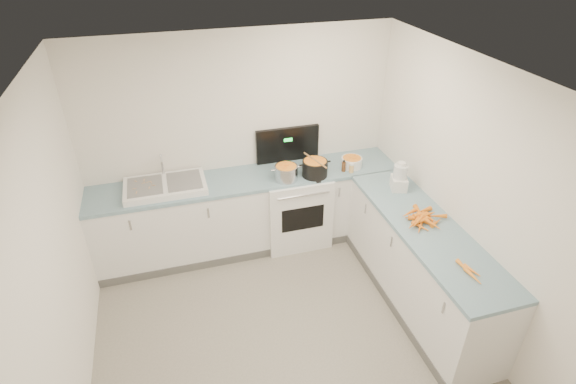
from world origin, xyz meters
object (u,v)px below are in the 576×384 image
object	(u,v)px
stove	(294,205)
steel_pot	(286,174)
extract_bottle	(344,167)
sink	(165,186)
mixing_bowl	(352,162)
food_processor	(400,178)
black_pot	(315,169)
spice_jar	(351,168)

from	to	relation	value
stove	steel_pot	bearing A→B (deg)	-133.54
stove	extract_bottle	world-z (taller)	stove
sink	steel_pot	world-z (taller)	sink
mixing_bowl	extract_bottle	world-z (taller)	extract_bottle
food_processor	black_pot	bearing A→B (deg)	145.43
mixing_bowl	food_processor	distance (m)	0.68
steel_pot	food_processor	bearing A→B (deg)	-25.76
sink	food_processor	xyz separation A→B (m)	(2.41, -0.70, 0.10)
extract_bottle	spice_jar	world-z (taller)	extract_bottle
steel_pot	mixing_bowl	world-z (taller)	steel_pot
stove	spice_jar	xyz separation A→B (m)	(0.62, -0.20, 0.51)
black_pot	extract_bottle	world-z (taller)	black_pot
sink	extract_bottle	bearing A→B (deg)	-4.82
black_pot	food_processor	world-z (taller)	food_processor
steel_pot	sink	bearing A→B (deg)	172.66
sink	food_processor	world-z (taller)	food_processor
black_pot	spice_jar	distance (m)	0.43
mixing_bowl	extract_bottle	distance (m)	0.15
spice_jar	food_processor	distance (m)	0.60
mixing_bowl	sink	bearing A→B (deg)	177.61
sink	steel_pot	bearing A→B (deg)	-7.34
black_pot	food_processor	bearing A→B (deg)	-34.57
stove	food_processor	size ratio (longest dim) A/B	4.23
stove	sink	size ratio (longest dim) A/B	1.58
sink	food_processor	size ratio (longest dim) A/B	2.67
mixing_bowl	spice_jar	bearing A→B (deg)	-114.13
extract_bottle	food_processor	distance (m)	0.68
sink	black_pot	bearing A→B (deg)	-5.96
extract_bottle	food_processor	size ratio (longest dim) A/B	0.36
stove	food_processor	bearing A→B (deg)	-35.54
sink	steel_pot	size ratio (longest dim) A/B	3.34
food_processor	stove	bearing A→B (deg)	144.46
food_processor	steel_pot	bearing A→B (deg)	154.24
spice_jar	food_processor	bearing A→B (deg)	-54.95
mixing_bowl	spice_jar	size ratio (longest dim) A/B	2.57
sink	spice_jar	bearing A→B (deg)	-5.95
extract_bottle	food_processor	bearing A→B (deg)	-52.01
mixing_bowl	spice_jar	xyz separation A→B (m)	(-0.06, -0.13, -0.01)
black_pot	sink	bearing A→B (deg)	174.04
extract_bottle	stove	bearing A→B (deg)	164.32
stove	extract_bottle	xyz separation A→B (m)	(0.54, -0.15, 0.52)
black_pot	food_processor	distance (m)	0.93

